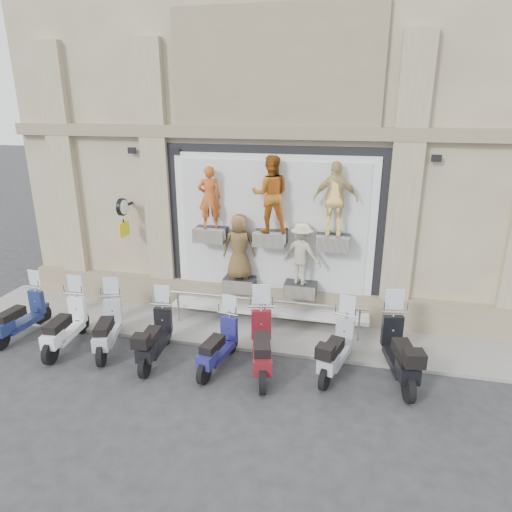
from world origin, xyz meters
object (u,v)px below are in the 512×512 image
object	(u,v)px
scooter_d	(154,329)
scooter_g	(337,340)
scooter_e	(218,337)
scooter_h	(401,342)
scooter_a	(19,308)
scooter_f	(262,335)
guard_rail	(265,316)
scooter_c	(107,319)
clock_sign_bracket	(123,212)
scooter_b	(64,317)

from	to	relation	value
scooter_d	scooter_g	bearing A→B (deg)	0.72
scooter_e	scooter_h	size ratio (longest dim) A/B	0.85
scooter_a	scooter_g	size ratio (longest dim) A/B	0.98
scooter_f	scooter_g	xyz separation A→B (m)	(1.56, 0.32, -0.09)
guard_rail	scooter_e	size ratio (longest dim) A/B	2.78
scooter_c	scooter_h	xyz separation A→B (m)	(6.53, 0.29, 0.08)
clock_sign_bracket	scooter_h	bearing A→B (deg)	-14.22
scooter_a	scooter_f	xyz separation A→B (m)	(6.11, -0.18, 0.10)
scooter_a	scooter_h	size ratio (longest dim) A/B	0.88
clock_sign_bracket	scooter_c	world-z (taller)	clock_sign_bracket
guard_rail	clock_sign_bracket	bearing A→B (deg)	173.16
scooter_a	scooter_h	bearing A→B (deg)	6.48
scooter_d	guard_rail	bearing A→B (deg)	34.72
scooter_a	scooter_c	world-z (taller)	scooter_c
guard_rail	scooter_f	size ratio (longest dim) A/B	2.37
scooter_c	guard_rail	bearing A→B (deg)	8.75
scooter_c	scooter_f	distance (m)	3.69
scooter_c	scooter_f	xyz separation A→B (m)	(3.69, -0.09, 0.08)
scooter_h	scooter_c	bearing A→B (deg)	170.94
scooter_c	scooter_e	size ratio (longest dim) A/B	1.06
guard_rail	scooter_a	xyz separation A→B (m)	(-5.82, -1.51, 0.30)
guard_rail	clock_sign_bracket	distance (m)	4.57
scooter_d	scooter_b	bearing A→B (deg)	174.07
guard_rail	scooter_e	bearing A→B (deg)	-110.66
scooter_e	scooter_a	bearing A→B (deg)	-173.22
scooter_b	scooter_d	bearing A→B (deg)	-6.01
guard_rail	scooter_b	bearing A→B (deg)	-158.39
clock_sign_bracket	scooter_g	world-z (taller)	clock_sign_bracket
scooter_c	scooter_e	distance (m)	2.74
guard_rail	scooter_a	distance (m)	6.02
guard_rail	clock_sign_bracket	world-z (taller)	clock_sign_bracket
scooter_b	clock_sign_bracket	bearing A→B (deg)	71.82
scooter_h	scooter_f	bearing A→B (deg)	175.93
scooter_b	scooter_c	bearing A→B (deg)	3.00
guard_rail	scooter_d	bearing A→B (deg)	-140.13
guard_rail	scooter_b	distance (m)	4.75
guard_rail	clock_sign_bracket	size ratio (longest dim) A/B	4.96
scooter_b	scooter_g	size ratio (longest dim) A/B	1.02
clock_sign_bracket	scooter_g	bearing A→B (deg)	-17.70
scooter_c	scooter_h	size ratio (longest dim) A/B	0.90
guard_rail	scooter_g	xyz separation A→B (m)	(1.85, -1.37, 0.31)
scooter_e	scooter_f	world-z (taller)	scooter_f
scooter_c	scooter_g	size ratio (longest dim) A/B	1.01
guard_rail	scooter_c	distance (m)	3.77
scooter_e	scooter_g	xyz separation A→B (m)	(2.51, 0.38, 0.04)
scooter_g	scooter_h	xyz separation A→B (m)	(1.28, 0.05, 0.09)
guard_rail	scooter_c	bearing A→B (deg)	-154.78
clock_sign_bracket	scooter_a	world-z (taller)	clock_sign_bracket
scooter_f	scooter_h	bearing A→B (deg)	-5.94
scooter_d	scooter_f	distance (m)	2.42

